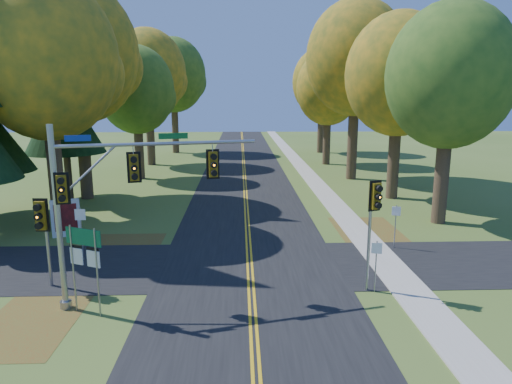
{
  "coord_description": "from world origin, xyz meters",
  "views": [
    {
      "loc": [
        -0.4,
        -17.41,
        7.48
      ],
      "look_at": [
        0.31,
        2.83,
        3.2
      ],
      "focal_mm": 32.0,
      "sensor_mm": 36.0,
      "label": 1
    }
  ],
  "objects_px": {
    "east_signal_pole": "(374,208)",
    "route_sign_cluster": "(84,253)",
    "info_kiosk": "(66,218)",
    "traffic_mast": "(110,191)"
  },
  "relations": [
    {
      "from": "east_signal_pole",
      "to": "route_sign_cluster",
      "type": "relative_size",
      "value": 1.4
    },
    {
      "from": "info_kiosk",
      "to": "east_signal_pole",
      "type": "bearing_deg",
      "value": -47.57
    },
    {
      "from": "info_kiosk",
      "to": "traffic_mast",
      "type": "bearing_deg",
      "value": -78.96
    },
    {
      "from": "traffic_mast",
      "to": "east_signal_pole",
      "type": "bearing_deg",
      "value": -10.46
    },
    {
      "from": "traffic_mast",
      "to": "info_kiosk",
      "type": "relative_size",
      "value": 3.44
    },
    {
      "from": "traffic_mast",
      "to": "info_kiosk",
      "type": "bearing_deg",
      "value": 106.52
    },
    {
      "from": "info_kiosk",
      "to": "route_sign_cluster",
      "type": "bearing_deg",
      "value": -85.28
    },
    {
      "from": "traffic_mast",
      "to": "info_kiosk",
      "type": "xyz_separation_m",
      "value": [
        -4.87,
        8.29,
        -3.2
      ]
    },
    {
      "from": "east_signal_pole",
      "to": "info_kiosk",
      "type": "relative_size",
      "value": 2.16
    },
    {
      "from": "traffic_mast",
      "to": "route_sign_cluster",
      "type": "height_order",
      "value": "traffic_mast"
    }
  ]
}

